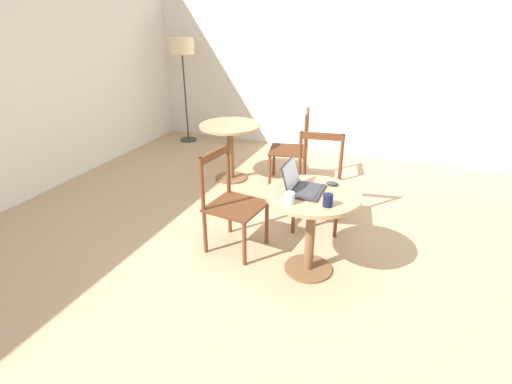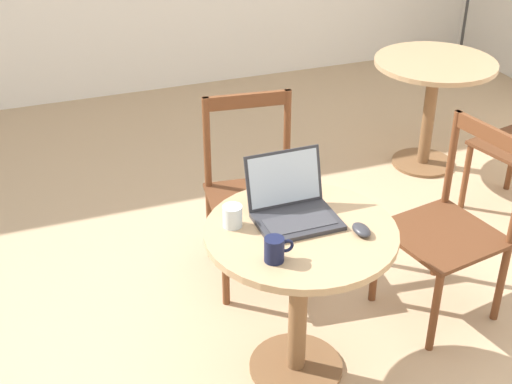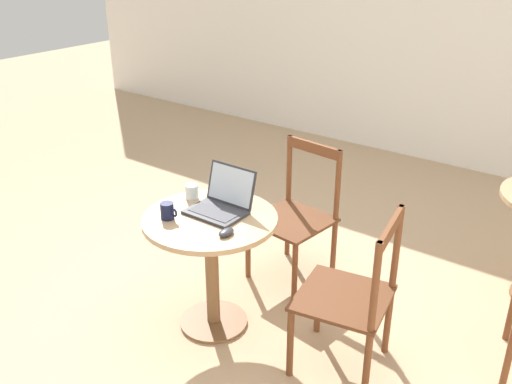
# 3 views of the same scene
# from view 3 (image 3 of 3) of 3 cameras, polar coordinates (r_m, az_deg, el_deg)

# --- Properties ---
(ground_plane) EXTENTS (16.00, 16.00, 0.00)m
(ground_plane) POSITION_cam_3_polar(r_m,az_deg,el_deg) (3.68, -4.09, -11.08)
(ground_plane) COLOR tan
(wall_back) EXTENTS (9.40, 0.06, 2.70)m
(wall_back) POSITION_cam_3_polar(r_m,az_deg,el_deg) (5.86, 17.27, 15.85)
(wall_back) COLOR white
(wall_back) RESTS_ON ground_plane
(cafe_table_near) EXTENTS (0.75, 0.75, 0.71)m
(cafe_table_near) POSITION_cam_3_polar(r_m,az_deg,el_deg) (3.22, -4.53, -5.12)
(cafe_table_near) COLOR brown
(cafe_table_near) RESTS_ON ground_plane
(chair_near_right) EXTENTS (0.53, 0.53, 0.91)m
(chair_near_right) POSITION_cam_3_polar(r_m,az_deg,el_deg) (2.99, 9.60, -10.30)
(chair_near_right) COLOR brown
(chair_near_right) RESTS_ON ground_plane
(chair_near_back) EXTENTS (0.51, 0.51, 0.91)m
(chair_near_back) POSITION_cam_3_polar(r_m,az_deg,el_deg) (3.75, 4.07, -2.33)
(chair_near_back) COLOR brown
(chair_near_back) RESTS_ON ground_plane
(laptop) EXTENTS (0.32, 0.29, 0.24)m
(laptop) POSITION_cam_3_polar(r_m,az_deg,el_deg) (3.18, -3.54, -1.14)
(laptop) COLOR #2D2D33
(laptop) RESTS_ON cafe_table_near
(mouse) EXTENTS (0.06, 0.10, 0.03)m
(mouse) POSITION_cam_3_polar(r_m,az_deg,el_deg) (2.94, -2.99, -4.04)
(mouse) COLOR #2D2D33
(mouse) RESTS_ON cafe_table_near
(mug) EXTENTS (0.11, 0.07, 0.09)m
(mug) POSITION_cam_3_polar(r_m,az_deg,el_deg) (3.13, -8.84, -1.89)
(mug) COLOR #141938
(mug) RESTS_ON cafe_table_near
(drinking_glass) EXTENTS (0.08, 0.08, 0.09)m
(drinking_glass) POSITION_cam_3_polar(r_m,az_deg,el_deg) (3.34, -6.43, 0.01)
(drinking_glass) COLOR silver
(drinking_glass) RESTS_ON cafe_table_near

